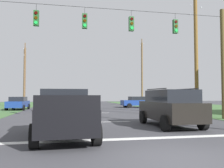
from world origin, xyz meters
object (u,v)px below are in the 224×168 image
(suv_black, at_px, (170,107))
(utility_pole_far_right, at_px, (142,73))
(overhead_signal_span, at_px, (111,54))
(utility_pole_mid_right, at_px, (196,53))
(utility_pole_far_left, at_px, (25,76))
(pickup_truck, at_px, (64,113))
(distant_car_oncoming, at_px, (137,102))
(distant_car_far_parked, at_px, (18,103))
(distant_car_crossing_white, at_px, (51,104))

(suv_black, xyz_separation_m, utility_pole_far_right, (6.68, 25.03, 4.27))
(overhead_signal_span, height_order, utility_pole_mid_right, utility_pole_mid_right)
(utility_pole_mid_right, height_order, utility_pole_far_left, utility_pole_mid_right)
(pickup_truck, relative_size, distant_car_oncoming, 1.25)
(overhead_signal_span, distance_m, utility_pole_mid_right, 10.13)
(pickup_truck, height_order, suv_black, suv_black)
(distant_car_far_parked, xyz_separation_m, utility_pole_far_right, (17.66, 7.89, 4.54))
(distant_car_oncoming, relative_size, distant_car_far_parked, 1.00)
(overhead_signal_span, relative_size, utility_pole_far_left, 1.78)
(utility_pole_mid_right, bearing_deg, overhead_signal_span, -151.77)
(suv_black, bearing_deg, utility_pole_far_left, 115.58)
(utility_pole_mid_right, distance_m, utility_pole_far_left, 23.91)
(suv_black, bearing_deg, distant_car_crossing_white, 117.14)
(overhead_signal_span, distance_m, pickup_truck, 6.87)
(suv_black, relative_size, distant_car_oncoming, 1.09)
(distant_car_oncoming, distance_m, utility_pole_far_left, 16.56)
(suv_black, height_order, utility_pole_far_left, utility_pole_far_left)
(distant_car_crossing_white, relative_size, utility_pole_far_left, 0.46)
(overhead_signal_span, relative_size, distant_car_oncoming, 3.77)
(overhead_signal_span, height_order, distant_car_crossing_white, overhead_signal_span)
(overhead_signal_span, xyz_separation_m, distant_car_crossing_white, (-4.43, 10.99, -3.62))
(overhead_signal_span, bearing_deg, utility_pole_far_right, 67.01)
(pickup_truck, xyz_separation_m, utility_pole_mid_right, (11.81, 9.93, 4.60))
(suv_black, distance_m, distant_car_far_parked, 20.36)
(distant_car_far_parked, relative_size, utility_pole_far_left, 0.47)
(pickup_truck, distance_m, utility_pole_mid_right, 16.11)
(utility_pole_far_right, distance_m, utility_pole_far_left, 18.15)
(distant_car_oncoming, bearing_deg, overhead_signal_span, -112.33)
(pickup_truck, xyz_separation_m, distant_car_crossing_white, (-1.48, 16.16, -0.18))
(suv_black, height_order, utility_pole_mid_right, utility_pole_mid_right)
(suv_black, xyz_separation_m, distant_car_far_parked, (-10.98, 17.15, -0.27))
(suv_black, height_order, distant_car_far_parked, suv_black)
(overhead_signal_span, bearing_deg, pickup_truck, -119.68)
(overhead_signal_span, bearing_deg, utility_pole_mid_right, 28.23)
(distant_car_far_parked, distance_m, utility_pole_far_left, 7.68)
(pickup_truck, distance_m, utility_pole_far_left, 26.96)
(overhead_signal_span, xyz_separation_m, utility_pole_far_left, (-8.72, 20.92, 0.11))
(utility_pole_mid_right, bearing_deg, utility_pole_far_left, 137.41)
(pickup_truck, height_order, utility_pole_mid_right, utility_pole_mid_right)
(utility_pole_mid_right, bearing_deg, distant_car_oncoming, 99.72)
(suv_black, xyz_separation_m, distant_car_oncoming, (4.13, 19.56, -0.27))
(pickup_truck, bearing_deg, distant_car_oncoming, 65.84)
(suv_black, bearing_deg, distant_car_oncoming, 78.06)
(pickup_truck, bearing_deg, utility_pole_far_left, 102.47)
(distant_car_oncoming, xyz_separation_m, distant_car_far_parked, (-15.11, -2.41, 0.00))
(pickup_truck, xyz_separation_m, utility_pole_far_left, (-5.77, 26.09, 3.55))
(distant_car_oncoming, xyz_separation_m, utility_pole_far_left, (-15.55, 4.29, 3.73))
(distant_car_oncoming, height_order, distant_car_far_parked, same)
(pickup_truck, relative_size, utility_pole_far_left, 0.59)
(distant_car_far_parked, bearing_deg, suv_black, -57.37)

